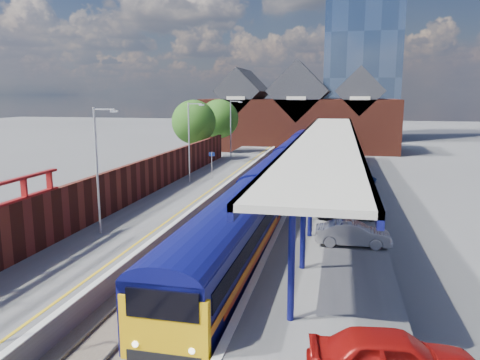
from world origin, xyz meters
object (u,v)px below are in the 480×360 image
object	(u,v)px
platform_sign	(212,161)
relay_cabinet	(184,359)
parked_car_red	(393,359)
parked_car_dark	(347,209)
parked_car_blue	(352,177)
train	(287,163)
lamp_post_d	(232,126)
lamp_post_c	(190,137)
parked_car_silver	(353,234)
lamp_post_b	(99,163)

from	to	relation	value
platform_sign	relay_cabinet	distance (m)	29.26
parked_car_red	parked_car_dark	size ratio (longest dim) A/B	1.08
platform_sign	parked_car_blue	size ratio (longest dim) A/B	0.59
train	lamp_post_d	distance (m)	13.12
parked_car_red	parked_car_blue	distance (m)	29.25
lamp_post_d	train	bearing A→B (deg)	-52.15
relay_cabinet	parked_car_blue	bearing A→B (deg)	63.81
lamp_post_c	parked_car_silver	xyz separation A→B (m)	(13.65, -15.23, -3.36)
train	parked_car_red	size ratio (longest dim) A/B	14.57
parked_car_dark	relay_cabinet	distance (m)	17.41
parked_car_red	parked_car_dark	distance (m)	17.41
train	platform_sign	xyz separation A→B (m)	(-6.49, -3.89, 0.57)
train	lamp_post_c	size ratio (longest dim) A/B	9.42
parked_car_dark	parked_car_blue	bearing A→B (deg)	-13.38
parked_car_red	parked_car_blue	xyz separation A→B (m)	(-0.42, 29.25, -0.18)
parked_car_blue	relay_cabinet	world-z (taller)	parked_car_blue
train	parked_car_dark	distance (m)	16.61
lamp_post_b	platform_sign	xyz separation A→B (m)	(1.36, 18.00, -2.30)
lamp_post_b	parked_car_blue	distance (m)	23.14
lamp_post_b	relay_cabinet	size ratio (longest dim) A/B	7.00
relay_cabinet	lamp_post_b	bearing A→B (deg)	113.83
lamp_post_b	parked_car_red	distance (m)	18.50
parked_car_red	parked_car_blue	size ratio (longest dim) A/B	1.07
lamp_post_d	parked_car_red	distance (m)	45.59
parked_car_silver	parked_car_dark	world-z (taller)	parked_car_silver
platform_sign	parked_car_dark	distance (m)	16.88
parked_car_silver	relay_cabinet	xyz separation A→B (m)	(-5.37, -11.12, -1.13)
lamp_post_d	parked_car_dark	xyz separation A→B (m)	(13.42, -25.75, -3.38)
train	lamp_post_c	bearing A→B (deg)	-143.14
lamp_post_b	platform_sign	world-z (taller)	lamp_post_b
lamp_post_c	parked_car_dark	xyz separation A→B (m)	(13.42, -9.75, -3.38)
parked_car_silver	train	bearing A→B (deg)	13.90
lamp_post_c	parked_car_silver	world-z (taller)	lamp_post_c
lamp_post_b	parked_car_blue	xyz separation A→B (m)	(13.99, 18.11, -3.40)
parked_car_red	relay_cabinet	bearing A→B (deg)	75.60
parked_car_silver	parked_car_blue	bearing A→B (deg)	-2.58
parked_car_dark	parked_car_red	bearing A→B (deg)	172.64
lamp_post_c	platform_sign	distance (m)	3.34
lamp_post_b	lamp_post_d	world-z (taller)	same
parked_car_red	relay_cabinet	size ratio (longest dim) A/B	4.53
train	parked_car_silver	xyz separation A→B (m)	(5.79, -21.12, -0.49)
lamp_post_b	parked_car_red	size ratio (longest dim) A/B	1.55
lamp_post_b	train	bearing A→B (deg)	70.26
lamp_post_c	parked_car_silver	distance (m)	20.72
parked_car_silver	lamp_post_b	bearing A→B (deg)	91.80
train	lamp_post_c	distance (m)	10.23
lamp_post_b	relay_cabinet	xyz separation A→B (m)	(8.28, -10.35, -4.49)
lamp_post_b	relay_cabinet	bearing A→B (deg)	-51.33
parked_car_blue	platform_sign	bearing A→B (deg)	68.70
train	parked_car_blue	xyz separation A→B (m)	(6.14, -3.78, -0.53)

